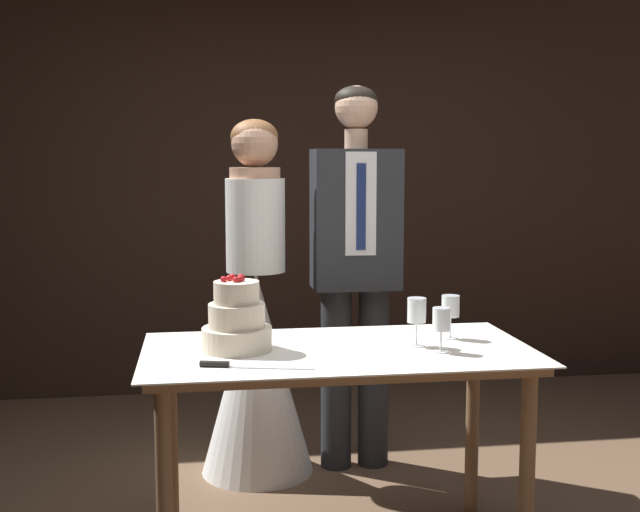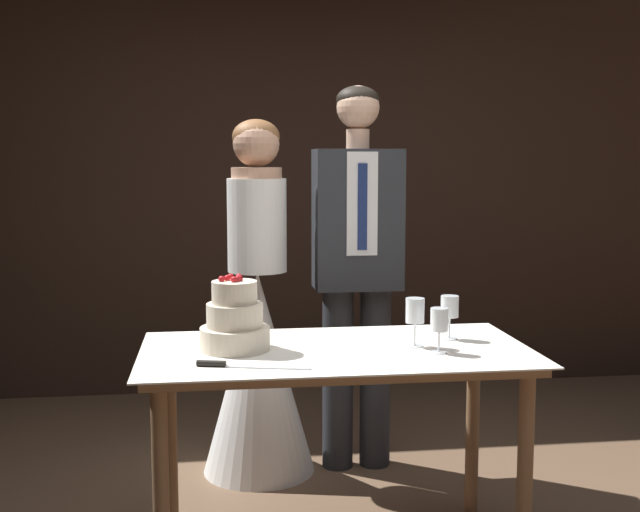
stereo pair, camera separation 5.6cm
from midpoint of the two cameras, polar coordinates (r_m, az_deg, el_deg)
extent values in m
cube|color=black|center=(5.25, -2.00, 6.36)|extent=(5.32, 0.12, 2.93)
cylinder|color=brown|center=(2.82, -10.65, -16.71)|extent=(0.06, 0.06, 0.77)
cylinder|color=brown|center=(3.03, 14.89, -15.17)|extent=(0.06, 0.06, 0.77)
cylinder|color=brown|center=(3.36, -10.12, -12.78)|extent=(0.06, 0.06, 0.77)
cylinder|color=brown|center=(3.53, 11.25, -11.82)|extent=(0.06, 0.06, 0.77)
cube|color=brown|center=(3.00, 1.68, -7.04)|extent=(1.38, 0.70, 0.03)
cube|color=white|center=(2.99, 1.68, -6.66)|extent=(1.44, 0.76, 0.01)
cylinder|color=beige|center=(2.98, -5.52, -5.86)|extent=(0.26, 0.26, 0.09)
cylinder|color=beige|center=(2.96, -5.54, -4.22)|extent=(0.21, 0.21, 0.09)
cylinder|color=beige|center=(2.95, -5.56, -2.58)|extent=(0.17, 0.17, 0.08)
sphere|color=red|center=(2.94, -5.19, -1.59)|extent=(0.02, 0.02, 0.02)
sphere|color=red|center=(2.98, -5.26, -1.47)|extent=(0.02, 0.02, 0.02)
sphere|color=red|center=(2.99, -5.84, -1.46)|extent=(0.02, 0.02, 0.02)
sphere|color=red|center=(2.95, -6.07, -1.57)|extent=(0.02, 0.02, 0.02)
sphere|color=red|center=(2.93, -6.47, -1.64)|extent=(0.02, 0.02, 0.02)
sphere|color=red|center=(2.91, -5.60, -1.68)|extent=(0.02, 0.02, 0.02)
sphere|color=red|center=(2.93, -5.32, -1.63)|extent=(0.02, 0.02, 0.02)
cube|color=silver|center=(2.72, -3.10, -7.94)|extent=(0.29, 0.09, 0.00)
cylinder|color=black|center=(2.76, -7.16, -7.59)|extent=(0.10, 0.05, 0.02)
cylinder|color=silver|center=(2.96, 8.98, -6.78)|extent=(0.06, 0.06, 0.00)
cylinder|color=silver|center=(2.96, 8.99, -6.02)|extent=(0.01, 0.01, 0.08)
cylinder|color=silver|center=(2.94, 9.02, -4.48)|extent=(0.06, 0.06, 0.08)
cylinder|color=maroon|center=(2.94, 9.01, -5.06)|extent=(0.05, 0.05, 0.02)
cylinder|color=silver|center=(3.05, 7.27, -6.37)|extent=(0.07, 0.07, 0.00)
cylinder|color=silver|center=(3.04, 7.28, -5.53)|extent=(0.01, 0.01, 0.09)
cylinder|color=silver|center=(3.02, 7.31, -3.86)|extent=(0.07, 0.07, 0.09)
cylinder|color=maroon|center=(3.03, 7.30, -4.43)|extent=(0.06, 0.06, 0.03)
cylinder|color=silver|center=(3.19, 9.66, -5.81)|extent=(0.07, 0.07, 0.00)
cylinder|color=silver|center=(3.18, 9.68, -5.04)|extent=(0.01, 0.01, 0.08)
cylinder|color=silver|center=(3.17, 9.71, -3.56)|extent=(0.07, 0.07, 0.08)
cone|color=white|center=(3.91, -3.99, -8.23)|extent=(0.54, 0.54, 0.98)
cylinder|color=white|center=(3.79, -4.08, 2.19)|extent=(0.28, 0.28, 0.44)
cylinder|color=tan|center=(3.78, -4.11, 5.92)|extent=(0.24, 0.24, 0.05)
sphere|color=tan|center=(3.78, -4.13, 7.97)|extent=(0.22, 0.22, 0.22)
ellipsoid|color=brown|center=(3.80, -4.15, 8.46)|extent=(0.22, 0.22, 0.16)
cylinder|color=#282B30|center=(3.97, 1.68, -8.69)|extent=(0.15, 0.15, 0.89)
cylinder|color=#282B30|center=(4.00, 4.35, -8.57)|extent=(0.15, 0.15, 0.89)
cube|color=#282B30|center=(3.85, 3.09, 2.63)|extent=(0.41, 0.24, 0.67)
cube|color=white|center=(3.72, 3.45, 3.72)|extent=(0.15, 0.01, 0.48)
cube|color=navy|center=(3.72, 3.47, 3.51)|extent=(0.04, 0.01, 0.40)
cylinder|color=#DBAD8E|center=(3.84, 3.13, 8.30)|extent=(0.11, 0.11, 0.09)
sphere|color=#DBAD8E|center=(3.84, 3.14, 10.51)|extent=(0.20, 0.20, 0.20)
ellipsoid|color=black|center=(3.86, 3.12, 11.03)|extent=(0.20, 0.20, 0.13)
camera|label=1|loc=(0.03, -89.52, 0.06)|focal=45.00mm
camera|label=2|loc=(0.03, 90.48, -0.06)|focal=45.00mm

